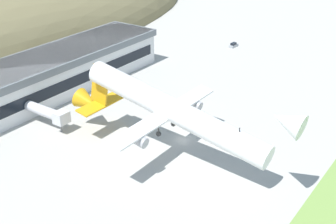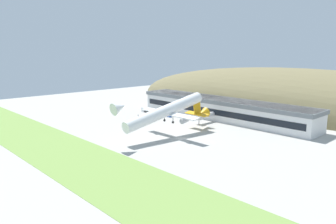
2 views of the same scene
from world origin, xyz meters
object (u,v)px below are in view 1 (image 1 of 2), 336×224
jetway_0 (49,113)px  cargo_airplane (170,111)px  service_car_1 (234,45)px  terminal_building (2,90)px

jetway_0 → cargo_airplane: size_ratio=0.24×
jetway_0 → cargo_airplane: cargo_airplane is taller
jetway_0 → cargo_airplane: (5.68, -31.96, 7.21)m
cargo_airplane → service_car_1: (77.16, 25.07, -10.52)m
terminal_building → service_car_1: (83.87, -22.71, -5.70)m
terminal_building → service_car_1: size_ratio=25.53×
terminal_building → cargo_airplane: size_ratio=1.96×
jetway_0 → terminal_building: bearing=93.7°
jetway_0 → service_car_1: bearing=-4.8°
jetway_0 → service_car_1: size_ratio=3.10×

